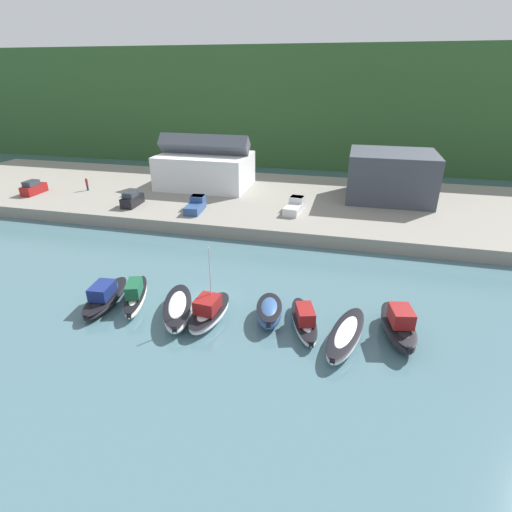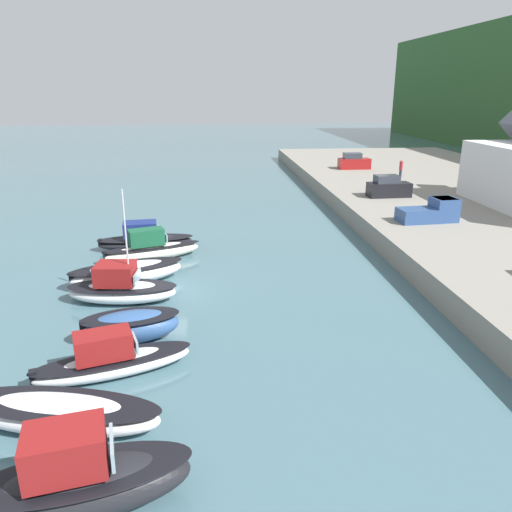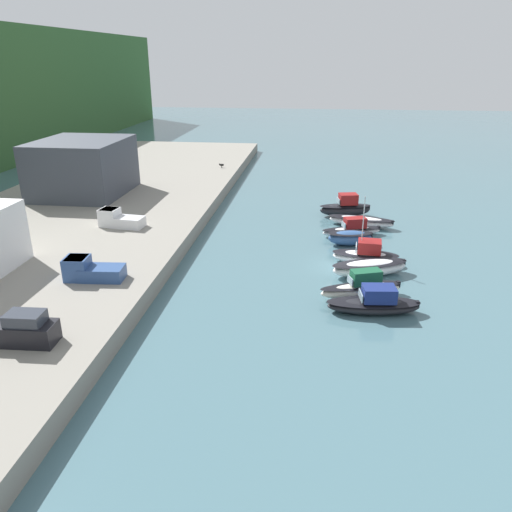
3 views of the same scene
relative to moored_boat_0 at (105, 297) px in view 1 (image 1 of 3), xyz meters
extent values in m
plane|color=#476B75|center=(8.93, 2.21, -0.78)|extent=(320.00, 320.00, 0.00)
cube|color=#335B2D|center=(8.93, 92.13, 11.48)|extent=(240.00, 64.95, 24.52)
cube|color=gray|center=(8.93, 32.71, 0.05)|extent=(124.58, 29.75, 1.65)
cube|color=white|center=(-3.37, 35.60, 3.59)|extent=(14.83, 10.32, 5.43)
cube|color=#515660|center=(-3.37, 35.60, 7.95)|extent=(15.13, 3.28, 3.28)
cube|color=#3D424C|center=(26.51, 35.69, 4.42)|extent=(12.53, 10.80, 7.09)
cube|color=slate|center=(26.51, 30.35, 4.42)|extent=(11.90, 0.10, 4.26)
ellipsoid|color=black|center=(-0.01, 0.08, -0.26)|extent=(2.95, 7.37, 1.03)
ellipsoid|color=black|center=(-0.01, 0.08, 0.10)|extent=(3.05, 7.52, 0.12)
cube|color=navy|center=(0.03, -0.28, 0.83)|extent=(1.91, 2.67, 1.16)
cube|color=#8CA5B2|center=(-0.12, 1.12, 0.66)|extent=(1.49, 0.25, 0.58)
cube|color=black|center=(0.35, -3.31, -0.05)|extent=(0.39, 0.32, 0.56)
ellipsoid|color=white|center=(2.67, 0.84, -0.19)|extent=(3.78, 7.14, 1.17)
ellipsoid|color=black|center=(2.67, 0.84, 0.22)|extent=(3.88, 7.29, 0.12)
cube|color=#195638|center=(2.78, 0.51, 0.99)|extent=(1.92, 2.70, 1.19)
cube|color=#8CA5B2|center=(2.33, 1.81, 0.81)|extent=(1.04, 0.44, 0.60)
cube|color=black|center=(3.76, -2.30, 0.04)|extent=(0.43, 0.38, 0.56)
ellipsoid|color=white|center=(7.32, -0.25, -0.08)|extent=(4.58, 7.46, 1.39)
ellipsoid|color=black|center=(7.32, -0.25, 0.40)|extent=(4.72, 7.63, 0.12)
cube|color=black|center=(8.46, -3.42, 0.19)|extent=(0.43, 0.39, 0.56)
ellipsoid|color=white|center=(10.21, -0.10, -0.20)|extent=(2.90, 6.42, 1.15)
ellipsoid|color=black|center=(10.21, -0.10, 0.20)|extent=(3.00, 6.55, 0.12)
cube|color=maroon|center=(10.18, -0.41, 0.96)|extent=(1.96, 2.33, 1.19)
cube|color=#8CA5B2|center=(10.29, 0.83, 0.78)|extent=(1.60, 0.24, 0.59)
cylinder|color=silver|center=(10.25, 0.37, 3.13)|extent=(0.10, 0.10, 5.53)
ellipsoid|color=#33568E|center=(15.20, 1.11, 0.00)|extent=(2.91, 4.98, 1.55)
ellipsoid|color=black|center=(15.20, 1.11, 0.54)|extent=(3.01, 5.09, 0.12)
cube|color=black|center=(15.60, -1.08, 0.31)|extent=(0.40, 0.34, 0.56)
ellipsoid|color=silver|center=(18.26, 0.77, -0.31)|extent=(3.70, 6.96, 0.94)
ellipsoid|color=black|center=(18.26, 0.77, 0.02)|extent=(3.80, 7.11, 0.12)
cube|color=maroon|center=(18.36, 0.45, 0.73)|extent=(1.97, 2.65, 1.13)
cube|color=#8CA5B2|center=(17.97, 1.72, 0.56)|extent=(1.17, 0.45, 0.57)
cube|color=black|center=(19.22, -2.29, -0.12)|extent=(0.43, 0.37, 0.56)
ellipsoid|color=white|center=(21.76, -0.52, -0.19)|extent=(3.74, 7.85, 1.17)
ellipsoid|color=black|center=(21.76, -0.52, 0.22)|extent=(3.86, 8.02, 0.12)
cube|color=black|center=(20.97, -4.03, 0.04)|extent=(0.41, 0.35, 0.56)
ellipsoid|color=black|center=(25.76, 1.21, 0.01)|extent=(3.37, 6.64, 1.57)
ellipsoid|color=black|center=(25.76, 1.21, 0.55)|extent=(3.48, 6.78, 0.12)
cube|color=maroon|center=(25.82, 0.90, 1.43)|extent=(2.02, 2.50, 1.29)
cube|color=#8CA5B2|center=(25.57, 2.13, 1.24)|extent=(1.44, 0.39, 0.65)
cube|color=black|center=(26.36, -1.74, 0.32)|extent=(0.41, 0.35, 0.56)
cube|color=black|center=(-10.11, 23.02, 1.57)|extent=(1.98, 4.27, 1.40)
cube|color=#333842|center=(-10.09, 22.71, 2.65)|extent=(1.63, 2.37, 0.76)
cube|color=maroon|center=(-28.66, 24.79, 1.57)|extent=(1.81, 4.20, 1.40)
cube|color=#333842|center=(-28.66, 24.47, 2.65)|extent=(1.53, 2.31, 0.76)
cube|color=#2D4C84|center=(-0.06, 22.05, 1.42)|extent=(2.28, 3.66, 1.10)
cube|color=#2D4C84|center=(-0.23, 24.07, 1.82)|extent=(2.05, 2.04, 1.90)
cube|color=#2D333D|center=(-0.23, 24.07, 2.52)|extent=(1.93, 1.76, 0.50)
cube|color=silver|center=(13.38, 24.96, 1.42)|extent=(2.38, 3.71, 1.10)
cube|color=silver|center=(13.61, 26.97, 1.82)|extent=(2.10, 2.09, 1.90)
cube|color=#2D333D|center=(13.61, 26.97, 2.52)|extent=(1.97, 1.81, 0.50)
cylinder|color=#232838|center=(-21.51, 28.55, 1.30)|extent=(0.32, 0.32, 0.85)
cylinder|color=maroon|center=(-21.51, 28.55, 2.25)|extent=(0.40, 0.40, 1.05)
sphere|color=tan|center=(-21.51, 28.55, 2.89)|extent=(0.24, 0.24, 0.24)
camera|label=1|loc=(21.11, -27.42, 18.88)|focal=28.00mm
camera|label=2|loc=(37.80, 5.15, 11.02)|focal=35.00mm
camera|label=3|loc=(-35.70, 4.93, 17.84)|focal=35.00mm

